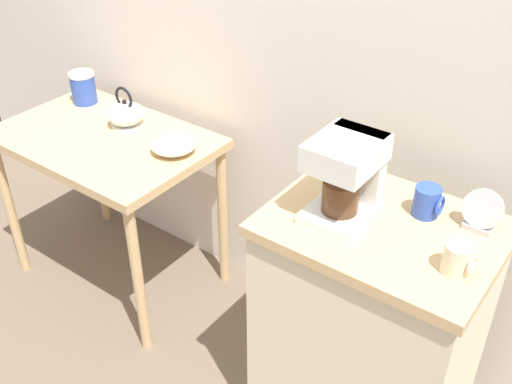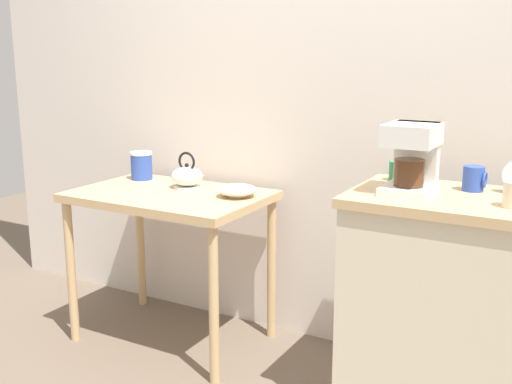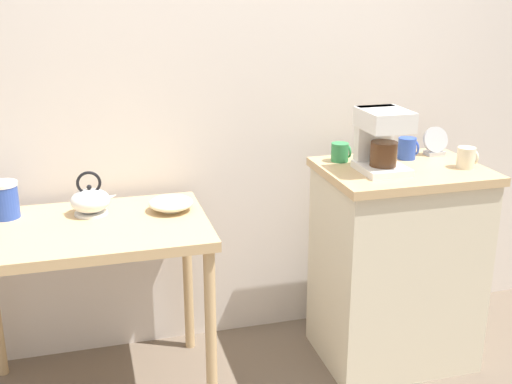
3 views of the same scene
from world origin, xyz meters
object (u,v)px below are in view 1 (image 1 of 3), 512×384
(mug_blue, at_px, (427,202))
(bowl_stoneware, at_px, (174,145))
(mug_tall_green, at_px, (345,167))
(mug_small_cream, at_px, (458,259))
(coffee_maker, at_px, (348,173))
(canister_enamel, at_px, (83,88))
(table_clock, at_px, (482,213))
(teakettle, at_px, (126,114))

(mug_blue, bearing_deg, bowl_stoneware, 179.31)
(mug_tall_green, bearing_deg, mug_small_cream, -26.92)
(mug_small_cream, bearing_deg, coffee_maker, 170.86)
(mug_small_cream, height_order, mug_tall_green, mug_small_cream)
(bowl_stoneware, xyz_separation_m, coffee_maker, (0.85, -0.15, 0.26))
(bowl_stoneware, relative_size, canister_enamel, 1.25)
(mug_blue, relative_size, table_clock, 0.74)
(mug_tall_green, bearing_deg, table_clock, -1.91)
(coffee_maker, xyz_separation_m, mug_blue, (0.20, 0.14, -0.09))
(mug_small_cream, relative_size, table_clock, 0.69)
(canister_enamel, bearing_deg, coffee_maker, -9.35)
(canister_enamel, bearing_deg, teakettle, -8.52)
(canister_enamel, relative_size, coffee_maker, 0.57)
(bowl_stoneware, bearing_deg, canister_enamel, 171.55)
(teakettle, distance_m, coffee_maker, 1.21)
(canister_enamel, xyz_separation_m, mug_tall_green, (1.40, -0.07, 0.11))
(coffee_maker, bearing_deg, teakettle, 170.41)
(mug_tall_green, relative_size, table_clock, 0.64)
(teakettle, height_order, mug_tall_green, mug_tall_green)
(coffee_maker, bearing_deg, mug_blue, 34.44)
(teakettle, relative_size, canister_enamel, 1.31)
(mug_small_cream, distance_m, mug_tall_green, 0.53)
(coffee_maker, distance_m, mug_small_cream, 0.39)
(teakettle, xyz_separation_m, canister_enamel, (-0.33, 0.05, 0.02))
(bowl_stoneware, relative_size, mug_tall_green, 2.22)
(mug_blue, distance_m, mug_small_cream, 0.26)
(mug_small_cream, xyz_separation_m, table_clock, (-0.02, 0.22, 0.01))
(table_clock, bearing_deg, teakettle, 178.76)
(mug_small_cream, bearing_deg, mug_blue, 130.61)
(bowl_stoneware, distance_m, teakettle, 0.32)
(teakettle, xyz_separation_m, coffee_maker, (1.17, -0.20, 0.23))
(mug_small_cream, bearing_deg, table_clock, 94.44)
(canister_enamel, height_order, mug_small_cream, mug_small_cream)
(teakettle, xyz_separation_m, mug_blue, (1.37, -0.06, 0.14))
(canister_enamel, distance_m, mug_tall_green, 1.41)
(mug_blue, relative_size, mug_small_cream, 1.07)
(canister_enamel, bearing_deg, mug_tall_green, -2.77)
(mug_small_cream, xyz_separation_m, mug_tall_green, (-0.47, 0.24, -0.00))
(teakettle, xyz_separation_m, table_clock, (1.52, -0.03, 0.15))
(mug_tall_green, bearing_deg, coffee_maker, -60.90)
(teakettle, height_order, canister_enamel, teakettle)
(coffee_maker, bearing_deg, mug_tall_green, 119.10)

